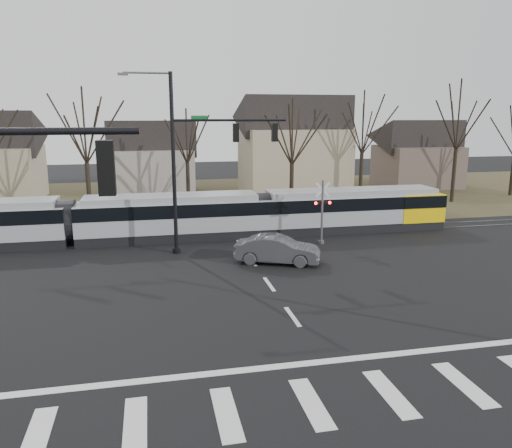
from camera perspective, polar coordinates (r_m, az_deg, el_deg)
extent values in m
plane|color=black|center=(18.59, 5.96, -12.84)|extent=(140.00, 140.00, 0.00)
cube|color=#38331E|center=(48.90, -5.65, 3.02)|extent=(140.00, 28.00, 0.01)
cube|color=silver|center=(14.65, -23.75, -21.38)|extent=(0.60, 2.60, 0.01)
cube|color=silver|center=(14.34, -13.64, -21.40)|extent=(0.60, 2.60, 0.01)
cube|color=silver|center=(14.43, -3.41, -20.80)|extent=(0.60, 2.60, 0.01)
cube|color=silver|center=(14.91, 6.32, -19.66)|extent=(0.60, 2.60, 0.01)
cube|color=silver|center=(15.75, 15.08, -18.17)|extent=(0.60, 2.60, 0.01)
cube|color=silver|center=(16.89, 22.67, -16.52)|extent=(0.60, 2.60, 0.01)
cube|color=silver|center=(17.07, 7.89, -15.30)|extent=(28.00, 0.35, 0.01)
cube|color=silver|center=(20.33, 4.20, -10.51)|extent=(0.18, 2.00, 0.01)
cube|color=silver|center=(23.94, 1.51, -6.88)|extent=(0.18, 2.00, 0.01)
cube|color=silver|center=(27.65, -0.43, -4.21)|extent=(0.18, 2.00, 0.01)
cube|color=silver|center=(31.44, -1.91, -2.18)|extent=(0.18, 2.00, 0.01)
cube|color=silver|center=(35.27, -3.06, -0.58)|extent=(0.18, 2.00, 0.01)
cube|color=silver|center=(39.14, -3.98, 0.71)|extent=(0.18, 2.00, 0.01)
cube|color=silver|center=(43.03, -4.74, 1.76)|extent=(0.18, 2.00, 0.01)
cube|color=silver|center=(46.94, -5.38, 2.64)|extent=(0.18, 2.00, 0.01)
cube|color=#59595E|center=(32.48, -2.25, -1.66)|extent=(90.00, 0.12, 0.06)
cube|color=#59595E|center=(33.82, -2.66, -1.09)|extent=(90.00, 0.12, 0.06)
cube|color=gray|center=(32.63, -9.57, 0.78)|extent=(11.85, 2.76, 2.88)
cube|color=black|center=(32.52, -9.61, 1.79)|extent=(11.87, 2.80, 0.84)
cube|color=gray|center=(35.34, 10.84, 1.62)|extent=(12.83, 2.76, 2.88)
cube|color=black|center=(35.24, 10.87, 2.55)|extent=(12.85, 2.80, 0.84)
cube|color=yellow|center=(37.45, 17.68, 1.99)|extent=(3.16, 2.82, 1.92)
imported|color=#434449|center=(27.10, 2.45, -2.92)|extent=(4.78, 5.70, 1.51)
cube|color=black|center=(10.04, -16.75, 6.15)|extent=(0.32, 0.32, 1.05)
sphere|color=#FF0C07|center=(10.01, -16.86, 8.02)|extent=(0.22, 0.22, 0.22)
cylinder|color=black|center=(28.63, -9.40, 6.60)|extent=(0.22, 0.22, 10.20)
cylinder|color=black|center=(29.52, -9.06, -3.00)|extent=(0.44, 0.44, 0.30)
cylinder|color=black|center=(28.83, -2.98, 11.76)|extent=(6.50, 0.14, 0.14)
cube|color=#0C5926|center=(28.60, -6.52, 12.00)|extent=(0.90, 0.03, 0.22)
cube|color=black|center=(28.90, -2.31, 10.38)|extent=(0.32, 0.32, 1.05)
sphere|color=#FF0C07|center=(28.89, -2.32, 11.04)|extent=(0.22, 0.22, 0.22)
cube|color=black|center=(29.37, 2.14, 10.41)|extent=(0.32, 0.32, 1.05)
sphere|color=#FF0C07|center=(29.36, 2.14, 11.06)|extent=(0.22, 0.22, 0.22)
cube|color=#59595B|center=(28.56, -14.98, 16.23)|extent=(0.55, 0.22, 0.14)
cylinder|color=#59595B|center=(31.12, 7.56, 1.34)|extent=(0.14, 0.14, 4.00)
cylinder|color=#59595B|center=(31.54, 7.46, -2.05)|extent=(0.36, 0.36, 0.20)
cube|color=silver|center=(30.89, 7.64, 3.89)|extent=(0.95, 0.04, 0.95)
cube|color=silver|center=(30.89, 7.64, 3.89)|extent=(0.95, 0.04, 0.95)
cube|color=black|center=(31.02, 7.59, 2.43)|extent=(1.00, 0.10, 0.12)
sphere|color=#FF0C07|center=(30.79, 6.85, 2.37)|extent=(0.18, 0.18, 0.18)
sphere|color=#FF0C07|center=(31.10, 8.42, 2.43)|extent=(0.18, 0.18, 0.18)
cube|color=gray|center=(52.27, -11.69, 5.91)|extent=(8.00, 7.00, 4.50)
cube|color=gray|center=(51.23, 4.27, 7.13)|extent=(10.00, 8.00, 6.50)
cube|color=brown|center=(59.07, 17.88, 6.29)|extent=(8.00, 7.00, 4.50)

